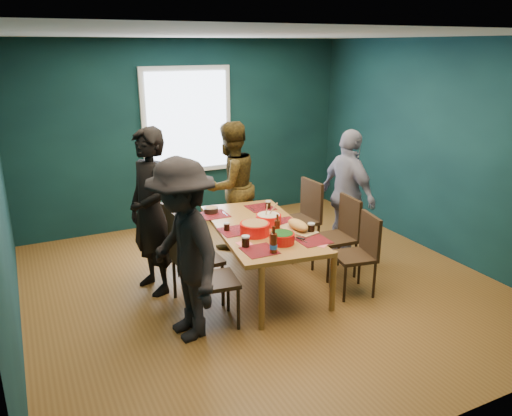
{
  "coord_description": "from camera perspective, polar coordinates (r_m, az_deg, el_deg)",
  "views": [
    {
      "loc": [
        -2.31,
        -4.56,
        2.61
      ],
      "look_at": [
        -0.05,
        0.07,
        0.92
      ],
      "focal_mm": 35.0,
      "sensor_mm": 36.0,
      "label": 1
    }
  ],
  "objects": [
    {
      "name": "chair_left_near",
      "position": [
        4.78,
        -5.87,
        -7.44
      ],
      "size": [
        0.48,
        0.48,
        0.94
      ],
      "rotation": [
        0.0,
        0.0,
        -0.13
      ],
      "color": "#301E10",
      "rests_on": "floor"
    },
    {
      "name": "beer_bottle_a",
      "position": [
        4.78,
        2.01,
        -4.06
      ],
      "size": [
        0.07,
        0.07,
        0.28
      ],
      "color": "#42190B",
      "rests_on": "dining_table"
    },
    {
      "name": "person_near_left",
      "position": [
        4.53,
        -8.31,
        -4.84
      ],
      "size": [
        0.74,
        1.16,
        1.7
      ],
      "primitive_type": "imported",
      "rotation": [
        0.0,
        0.0,
        4.81
      ],
      "color": "black",
      "rests_on": "floor"
    },
    {
      "name": "chair_right_far",
      "position": [
        6.38,
        5.54,
        -0.53
      ],
      "size": [
        0.46,
        0.46,
        0.98
      ],
      "rotation": [
        0.0,
        0.0,
        0.05
      ],
      "color": "#301E10",
      "rests_on": "floor"
    },
    {
      "name": "chair_left_far",
      "position": [
        5.9,
        -8.97,
        -2.91
      ],
      "size": [
        0.49,
        0.49,
        0.87
      ],
      "rotation": [
        0.0,
        0.0,
        0.31
      ],
      "color": "#301E10",
      "rests_on": "floor"
    },
    {
      "name": "napkin_b",
      "position": [
        5.03,
        -1.35,
        -4.09
      ],
      "size": [
        0.14,
        0.14,
        0.0
      ],
      "primitive_type": "cube",
      "rotation": [
        0.0,
        0.0,
        0.07
      ],
      "color": "#FC6A72",
      "rests_on": "dining_table"
    },
    {
      "name": "person_right",
      "position": [
        6.32,
        10.47,
        1.44
      ],
      "size": [
        0.43,
        0.98,
        1.64
      ],
      "primitive_type": "imported",
      "rotation": [
        0.0,
        0.0,
        1.6
      ],
      "color": "silver",
      "rests_on": "floor"
    },
    {
      "name": "cola_glass_c",
      "position": [
        6.08,
        1.38,
        0.42
      ],
      "size": [
        0.07,
        0.07,
        0.1
      ],
      "color": "black",
      "rests_on": "dining_table"
    },
    {
      "name": "person_far_left",
      "position": [
        5.44,
        -11.94,
        -0.46
      ],
      "size": [
        0.6,
        0.75,
        1.82
      ],
      "primitive_type": "imported",
      "rotation": [
        0.0,
        0.0,
        4.98
      ],
      "color": "black",
      "rests_on": "floor"
    },
    {
      "name": "chair_right_mid",
      "position": [
        5.93,
        9.77,
        -2.49
      ],
      "size": [
        0.45,
        0.45,
        0.93
      ],
      "rotation": [
        0.0,
        0.0,
        -0.06
      ],
      "color": "#301E10",
      "rests_on": "floor"
    },
    {
      "name": "chair_left_mid",
      "position": [
        5.17,
        -7.77,
        -5.02
      ],
      "size": [
        0.47,
        0.47,
        1.01
      ],
      "rotation": [
        0.0,
        0.0,
        0.02
      ],
      "color": "#301E10",
      "rests_on": "floor"
    },
    {
      "name": "bowl_dumpling",
      "position": [
        5.54,
        1.44,
        -1.26
      ],
      "size": [
        0.28,
        0.28,
        0.26
      ],
      "color": "red",
      "rests_on": "dining_table"
    },
    {
      "name": "napkin_c",
      "position": [
        5.05,
        7.37,
        -4.17
      ],
      "size": [
        0.18,
        0.18,
        0.0
      ],
      "primitive_type": "cube",
      "rotation": [
        0.0,
        0.0,
        0.62
      ],
      "color": "#FC6A72",
      "rests_on": "dining_table"
    },
    {
      "name": "person_back",
      "position": [
        6.57,
        -2.92,
        2.55
      ],
      "size": [
        0.97,
        0.86,
        1.69
      ],
      "primitive_type": "imported",
      "rotation": [
        0.0,
        0.0,
        3.45
      ],
      "color": "black",
      "rests_on": "floor"
    },
    {
      "name": "cutting_board",
      "position": [
        5.38,
        4.82,
        -2.08
      ],
      "size": [
        0.32,
        0.54,
        0.12
      ],
      "rotation": [
        0.0,
        0.0,
        0.27
      ],
      "color": "tan",
      "rests_on": "dining_table"
    },
    {
      "name": "room",
      "position": [
        5.49,
        -0.44,
        5.14
      ],
      "size": [
        5.01,
        5.01,
        2.71
      ],
      "color": "brown",
      "rests_on": "ground"
    },
    {
      "name": "cola_glass_d",
      "position": [
        5.37,
        -3.37,
        -2.1
      ],
      "size": [
        0.07,
        0.07,
        0.09
      ],
      "color": "black",
      "rests_on": "dining_table"
    },
    {
      "name": "bowl_salad",
      "position": [
        5.25,
        -0.14,
        -2.33
      ],
      "size": [
        0.32,
        0.32,
        0.13
      ],
      "color": "red",
      "rests_on": "dining_table"
    },
    {
      "name": "beer_bottle_b",
      "position": [
        5.22,
        2.44,
        -2.22
      ],
      "size": [
        0.06,
        0.06,
        0.23
      ],
      "color": "#42190B",
      "rests_on": "dining_table"
    },
    {
      "name": "chair_right_near",
      "position": [
        5.51,
        11.94,
        -4.51
      ],
      "size": [
        0.47,
        0.47,
        0.89
      ],
      "rotation": [
        0.0,
        0.0,
        -0.18
      ],
      "color": "#301E10",
      "rests_on": "floor"
    },
    {
      "name": "napkin_a",
      "position": [
        5.7,
        3.03,
        -1.4
      ],
      "size": [
        0.17,
        0.17,
        0.0
      ],
      "primitive_type": "cube",
      "rotation": [
        0.0,
        0.0,
        0.36
      ],
      "color": "#FC6A72",
      "rests_on": "dining_table"
    },
    {
      "name": "cola_glass_a",
      "position": [
        4.93,
        -1.2,
        -3.78
      ],
      "size": [
        0.08,
        0.08,
        0.12
      ],
      "color": "black",
      "rests_on": "dining_table"
    },
    {
      "name": "dining_table",
      "position": [
        5.51,
        0.46,
        -2.8
      ],
      "size": [
        1.16,
        1.95,
        0.7
      ],
      "rotation": [
        0.0,
        0.0,
        -0.13
      ],
      "color": "#A26D30",
      "rests_on": "floor"
    },
    {
      "name": "small_bowl",
      "position": [
        5.95,
        -5.16,
        -0.22
      ],
      "size": [
        0.17,
        0.17,
        0.07
      ],
      "color": "black",
      "rests_on": "dining_table"
    },
    {
      "name": "cola_glass_b",
      "position": [
        5.33,
        6.33,
        -2.23
      ],
      "size": [
        0.08,
        0.08,
        0.11
      ],
      "color": "black",
      "rests_on": "dining_table"
    },
    {
      "name": "bowl_herbs",
      "position": [
        5.03,
        2.99,
        -3.4
      ],
      "size": [
        0.26,
        0.26,
        0.11
      ],
      "color": "red",
      "rests_on": "dining_table"
    }
  ]
}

